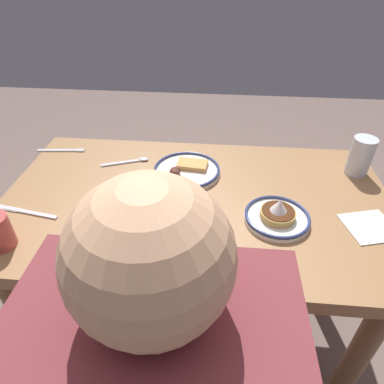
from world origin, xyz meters
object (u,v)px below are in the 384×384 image
(plate_near_main, at_px, (187,170))
(tea_spoon, at_px, (132,161))
(plate_far_companion, at_px, (100,238))
(fork_near, at_px, (199,234))
(fork_far, at_px, (62,150))
(paper_napkin, at_px, (370,227))
(butter_knife, at_px, (25,212))
(plate_center_pancakes, at_px, (277,216))
(drinking_glass, at_px, (360,158))

(plate_near_main, height_order, tea_spoon, plate_near_main)
(plate_far_companion, distance_m, fork_near, 0.29)
(fork_near, bearing_deg, plate_far_companion, 9.65)
(plate_far_companion, distance_m, fork_far, 0.60)
(paper_napkin, relative_size, butter_knife, 0.65)
(fork_far, relative_size, tea_spoon, 1.12)
(paper_napkin, distance_m, fork_far, 1.20)
(plate_near_main, height_order, paper_napkin, plate_near_main)
(fork_far, bearing_deg, butter_knife, 96.08)
(plate_center_pancakes, bearing_deg, tea_spoon, -29.32)
(paper_napkin, bearing_deg, butter_knife, 1.53)
(plate_far_companion, distance_m, butter_knife, 0.30)
(plate_near_main, relative_size, plate_far_companion, 1.06)
(fork_far, bearing_deg, paper_napkin, 162.16)
(plate_center_pancakes, height_order, paper_napkin, plate_center_pancakes)
(drinking_glass, bearing_deg, fork_near, 34.56)
(plate_center_pancakes, height_order, tea_spoon, plate_center_pancakes)
(plate_near_main, distance_m, butter_knife, 0.58)
(drinking_glass, xyz_separation_m, paper_napkin, (0.04, 0.31, -0.06))
(plate_near_main, relative_size, plate_center_pancakes, 1.22)
(fork_far, bearing_deg, drinking_glass, 177.18)
(plate_far_companion, bearing_deg, fork_far, -56.73)
(fork_far, bearing_deg, plate_far_companion, 123.27)
(butter_knife, bearing_deg, paper_napkin, -178.47)
(drinking_glass, xyz_separation_m, fork_near, (0.57, 0.39, -0.06))
(plate_near_main, height_order, fork_far, plate_near_main)
(plate_far_companion, xyz_separation_m, paper_napkin, (-0.82, -0.13, -0.01))
(paper_napkin, height_order, fork_far, fork_far)
(fork_far, distance_m, tea_spoon, 0.32)
(paper_napkin, distance_m, tea_spoon, 0.88)
(tea_spoon, bearing_deg, fork_far, -10.51)
(plate_near_main, height_order, plate_far_companion, plate_near_main)
(plate_far_companion, height_order, paper_napkin, plate_far_companion)
(paper_napkin, xyz_separation_m, tea_spoon, (0.83, -0.31, 0.00))
(fork_far, xyz_separation_m, tea_spoon, (-0.32, 0.06, 0.00))
(fork_far, height_order, tea_spoon, tea_spoon)
(drinking_glass, bearing_deg, paper_napkin, 81.93)
(paper_napkin, bearing_deg, plate_far_companion, 9.23)
(plate_near_main, height_order, drinking_glass, drinking_glass)
(plate_near_main, height_order, butter_knife, plate_near_main)
(plate_far_companion, bearing_deg, drinking_glass, -152.77)
(butter_knife, bearing_deg, plate_center_pancakes, -177.53)
(paper_napkin, relative_size, fork_near, 0.77)
(paper_napkin, bearing_deg, tea_spoon, -20.51)
(plate_near_main, xyz_separation_m, fork_far, (0.55, -0.12, -0.01))
(plate_center_pancakes, bearing_deg, paper_napkin, 178.86)
(plate_far_companion, relative_size, tea_spoon, 1.32)
(plate_center_pancakes, distance_m, drinking_glass, 0.45)
(plate_near_main, relative_size, fork_near, 1.31)
(plate_far_companion, distance_m, tea_spoon, 0.44)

